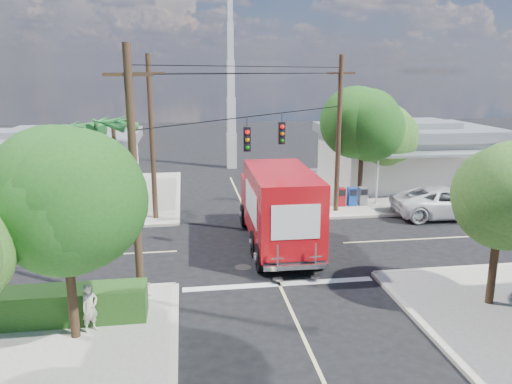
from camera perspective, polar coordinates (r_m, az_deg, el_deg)
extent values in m
plane|color=black|center=(23.76, 0.70, -6.29)|extent=(120.00, 120.00, 0.00)
cube|color=gray|center=(36.98, 15.04, 0.62)|extent=(14.00, 14.00, 0.14)
cube|color=#BDB7A7|center=(34.84, 4.39, 0.27)|extent=(0.25, 14.00, 0.14)
cube|color=#BDB7A7|center=(30.88, 20.09, -2.28)|extent=(14.00, 0.25, 0.14)
cube|color=gray|center=(34.84, -20.45, -0.56)|extent=(14.00, 14.00, 0.14)
cube|color=#BDB7A7|center=(34.03, -8.87, -0.18)|extent=(0.25, 14.00, 0.14)
cube|color=#BDB7A7|center=(28.29, -23.32, -4.00)|extent=(14.00, 0.25, 0.14)
cube|color=#BDB7A7|center=(15.59, 23.21, -18.59)|extent=(0.25, 14.00, 0.14)
cube|color=beige|center=(33.25, -1.98, -0.46)|extent=(0.12, 12.00, 0.01)
cube|color=beige|center=(14.94, 7.01, -19.28)|extent=(0.12, 12.00, 0.01)
cube|color=beige|center=(27.10, 22.16, -4.79)|extent=(12.00, 0.12, 0.01)
cube|color=beige|center=(24.39, -23.39, -6.92)|extent=(12.00, 0.12, 0.01)
cube|color=silver|center=(19.83, 2.65, -10.47)|extent=(7.50, 0.40, 0.01)
cube|color=beige|center=(38.15, 16.70, 3.62)|extent=(11.00, 8.00, 3.40)
cube|color=gray|center=(37.86, 16.91, 6.67)|extent=(11.80, 8.80, 0.70)
cube|color=gray|center=(37.81, 16.96, 7.42)|extent=(6.05, 4.40, 0.50)
cube|color=gray|center=(33.64, 20.30, 4.14)|extent=(9.90, 1.80, 0.15)
cylinder|color=silver|center=(31.32, 13.67, 1.25)|extent=(0.12, 0.12, 2.90)
cylinder|color=silver|center=(35.53, 26.97, 1.58)|extent=(0.12, 0.12, 2.90)
cube|color=beige|center=(36.16, -21.74, 2.53)|extent=(10.00, 8.00, 3.20)
cube|color=gray|center=(35.87, -22.01, 5.59)|extent=(10.80, 8.80, 0.70)
cube|color=gray|center=(35.81, -22.09, 6.38)|extent=(5.50, 4.40, 0.50)
cube|color=gray|center=(31.31, -23.92, 2.79)|extent=(9.00, 1.80, 0.15)
cylinder|color=silver|center=(29.95, -16.70, 0.31)|extent=(0.12, 0.12, 2.70)
cube|color=silver|center=(42.76, -2.80, 4.75)|extent=(0.80, 0.80, 3.00)
cube|color=silver|center=(42.40, -2.85, 8.75)|extent=(0.70, 0.70, 3.00)
cube|color=silver|center=(42.26, -2.90, 12.81)|extent=(0.60, 0.60, 3.00)
cube|color=silver|center=(42.32, -2.95, 16.87)|extent=(0.50, 0.50, 3.00)
cube|color=silver|center=(42.60, -3.00, 20.91)|extent=(0.40, 0.40, 3.00)
cylinder|color=#422D1C|center=(16.18, -20.41, -9.44)|extent=(0.28, 0.28, 3.71)
sphere|color=#1B5114|center=(15.45, -21.12, -1.48)|extent=(3.71, 3.71, 3.71)
sphere|color=#1B5114|center=(15.68, -22.46, -0.51)|extent=(3.02, 3.02, 3.02)
sphere|color=#1B5114|center=(15.12, -20.03, -2.16)|extent=(3.25, 3.25, 3.25)
cylinder|color=#422D1C|center=(31.34, 11.86, 2.47)|extent=(0.28, 0.28, 4.10)
sphere|color=#1B5114|center=(30.96, 12.10, 7.12)|extent=(4.10, 4.10, 4.10)
sphere|color=#1B5114|center=(30.98, 11.29, 7.64)|extent=(3.33, 3.33, 3.33)
sphere|color=#1B5114|center=(30.82, 12.89, 6.82)|extent=(3.58, 3.58, 3.58)
cylinder|color=#422D1C|center=(34.34, 14.68, 2.85)|extent=(0.28, 0.28, 3.58)
sphere|color=#28601C|center=(34.01, 14.91, 6.55)|extent=(3.58, 3.58, 3.58)
sphere|color=#28601C|center=(34.02, 14.18, 6.98)|extent=(2.91, 2.91, 2.91)
sphere|color=#28601C|center=(33.89, 15.65, 6.29)|extent=(3.14, 3.14, 3.14)
cylinder|color=#422D1C|center=(19.23, 25.58, -6.67)|extent=(0.28, 0.28, 3.46)
sphere|color=#28601C|center=(18.64, 26.26, -0.41)|extent=(3.46, 3.46, 3.46)
sphere|color=#28601C|center=(18.53, 24.96, 0.34)|extent=(2.81, 2.81, 2.81)
cylinder|color=#422D1C|center=(30.33, -15.73, 2.75)|extent=(0.24, 0.24, 5.00)
cone|color=#206728|center=(29.86, -14.32, 7.73)|extent=(0.50, 2.06, 0.98)
cone|color=#206728|center=(30.60, -14.83, 7.83)|extent=(1.92, 1.68, 0.98)
cone|color=#206728|center=(30.86, -16.21, 7.79)|extent=(2.12, 0.95, 0.98)
cone|color=#206728|center=(30.47, -17.47, 7.63)|extent=(1.34, 2.07, 0.98)
cone|color=#206728|center=(29.71, -17.70, 7.48)|extent=(1.34, 2.07, 0.98)
cone|color=#206728|center=(29.13, -16.66, 7.44)|extent=(2.12, 0.95, 0.98)
cone|color=#206728|center=(29.21, -15.13, 7.55)|extent=(1.92, 1.68, 0.98)
cylinder|color=#422D1C|center=(32.14, -18.91, 2.76)|extent=(0.24, 0.24, 4.60)
cone|color=#206728|center=(31.65, -17.63, 7.09)|extent=(0.50, 2.06, 0.98)
cone|color=#206728|center=(32.40, -18.04, 7.20)|extent=(1.92, 1.68, 0.98)
cone|color=#206728|center=(32.70, -19.31, 7.16)|extent=(2.12, 0.95, 0.98)
cone|color=#206728|center=(32.35, -20.54, 7.00)|extent=(1.34, 2.07, 0.98)
cone|color=#206728|center=(31.59, -20.83, 6.83)|extent=(1.34, 2.07, 0.98)
cone|color=#206728|center=(30.99, -19.91, 6.79)|extent=(2.12, 0.95, 0.98)
cone|color=#206728|center=(31.02, -18.46, 6.91)|extent=(1.92, 1.68, 0.98)
cylinder|color=#473321|center=(17.33, -13.74, 1.25)|extent=(0.28, 0.28, 9.00)
cube|color=#473321|center=(16.95, -14.42, 12.89)|extent=(1.60, 0.12, 0.12)
cylinder|color=#473321|center=(28.84, 9.41, 6.29)|extent=(0.28, 0.28, 9.00)
cube|color=#473321|center=(28.61, 9.69, 13.25)|extent=(1.60, 0.12, 0.12)
cylinder|color=#473321|center=(27.55, -11.80, 5.85)|extent=(0.28, 0.28, 9.00)
cube|color=#473321|center=(27.32, -12.16, 13.13)|extent=(1.60, 0.12, 0.12)
cylinder|color=black|center=(22.42, 0.74, 8.78)|extent=(10.43, 10.43, 0.04)
cube|color=black|center=(21.62, -1.04, 6.06)|extent=(0.30, 0.24, 1.05)
sphere|color=red|center=(21.44, -1.00, 6.89)|extent=(0.20, 0.20, 0.20)
cube|color=black|center=(23.78, 2.96, 6.74)|extent=(0.30, 0.24, 1.05)
sphere|color=red|center=(23.61, 3.03, 7.49)|extent=(0.20, 0.20, 0.20)
cube|color=silver|center=(18.64, -21.27, -11.45)|extent=(5.94, 0.05, 0.08)
cube|color=silver|center=(18.48, -21.38, -10.32)|extent=(5.94, 0.05, 0.08)
cube|color=silver|center=(18.14, -12.52, -10.99)|extent=(0.09, 0.06, 1.00)
cube|color=#1B4712|center=(17.91, -22.53, -11.92)|extent=(6.20, 1.20, 1.10)
cube|color=maroon|center=(30.66, 9.65, -0.54)|extent=(0.50, 0.50, 1.10)
cube|color=#1240A0|center=(30.88, 10.89, -0.50)|extent=(0.50, 0.50, 1.10)
cube|color=slate|center=(31.11, 12.10, -0.45)|extent=(0.50, 0.50, 1.10)
cube|color=black|center=(23.91, 2.44, -4.67)|extent=(2.61, 8.49, 0.27)
cube|color=red|center=(26.80, 1.25, -0.70)|extent=(2.63, 1.88, 2.39)
cube|color=black|center=(27.42, 1.02, 0.56)|extent=(2.28, 0.30, 1.03)
cube|color=silver|center=(27.92, 0.94, -1.72)|extent=(2.50, 0.16, 0.38)
cube|color=red|center=(22.52, 2.90, -1.51)|extent=(2.80, 6.32, 3.14)
cube|color=white|center=(22.76, 6.32, -0.99)|extent=(0.08, 3.90, 1.41)
cube|color=white|center=(22.28, -0.58, -1.23)|extent=(0.08, 3.90, 1.41)
cube|color=white|center=(19.49, 4.57, -3.46)|extent=(1.95, 0.05, 1.41)
cube|color=silver|center=(19.96, 4.56, -8.49)|extent=(2.61, 0.31, 0.20)
cube|color=silver|center=(19.54, 2.47, -7.59)|extent=(0.49, 0.07, 1.08)
cube|color=silver|center=(19.84, 6.83, -7.34)|extent=(0.49, 0.07, 1.08)
cylinder|color=black|center=(26.72, -1.35, -2.68)|extent=(0.36, 1.20, 1.19)
cylinder|color=black|center=(27.08, 3.90, -2.48)|extent=(0.36, 1.20, 1.19)
cylinder|color=black|center=(20.80, 0.51, -7.51)|extent=(0.36, 1.20, 1.19)
cylinder|color=black|center=(21.27, 7.23, -7.14)|extent=(0.36, 1.20, 1.19)
imported|color=silver|center=(30.31, 21.03, -1.11)|extent=(6.35, 3.21, 1.72)
imported|color=beige|center=(16.77, -18.46, -12.47)|extent=(0.66, 0.67, 1.56)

